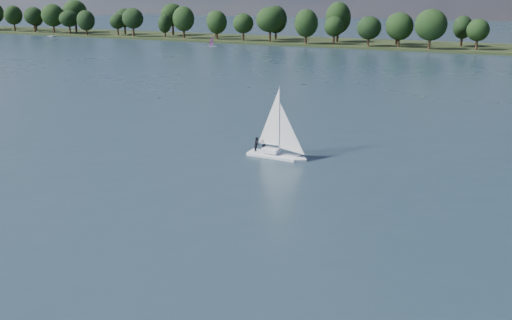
{
  "coord_description": "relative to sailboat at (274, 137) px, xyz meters",
  "views": [
    {
      "loc": [
        21.6,
        -11.62,
        19.33
      ],
      "look_at": [
        -4.24,
        39.76,
        2.5
      ],
      "focal_mm": 40.0,
      "sensor_mm": 36.0,
      "label": 1
    }
  ],
  "objects": [
    {
      "name": "pontoon",
      "position": [
        -180.41,
        139.86,
        -2.58
      ],
      "size": [
        4.28,
        2.65,
        0.5
      ],
      "primitive_type": "cube",
      "rotation": [
        0.0,
        0.0,
        -0.17
      ],
      "color": "slate",
      "rests_on": "ground"
    },
    {
      "name": "sailboat",
      "position": [
        0.0,
        0.0,
        0.0
      ],
      "size": [
        7.06,
        2.13,
        9.23
      ],
      "rotation": [
        0.0,
        0.0,
        -0.02
      ],
      "color": "white",
      "rests_on": "ground"
    },
    {
      "name": "treeline",
      "position": [
        7.73,
        158.58,
        5.5
      ],
      "size": [
        563.0,
        73.89,
        18.6
      ],
      "color": "black",
      "rests_on": "ground"
    },
    {
      "name": "ground",
      "position": [
        6.72,
        50.48,
        -2.58
      ],
      "size": [
        700.0,
        700.0,
        0.0
      ],
      "primitive_type": "plane",
      "color": "#233342",
      "rests_on": "ground"
    },
    {
      "name": "dinghy_pink",
      "position": [
        -85.01,
        127.72,
        -1.49
      ],
      "size": [
        3.0,
        2.61,
        4.61
      ],
      "rotation": [
        0.0,
        0.0,
        0.63
      ],
      "color": "white",
      "rests_on": "ground"
    },
    {
      "name": "far_shore",
      "position": [
        6.72,
        162.48,
        -2.58
      ],
      "size": [
        660.0,
        40.0,
        1.5
      ],
      "primitive_type": "cube",
      "color": "black",
      "rests_on": "ground"
    }
  ]
}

